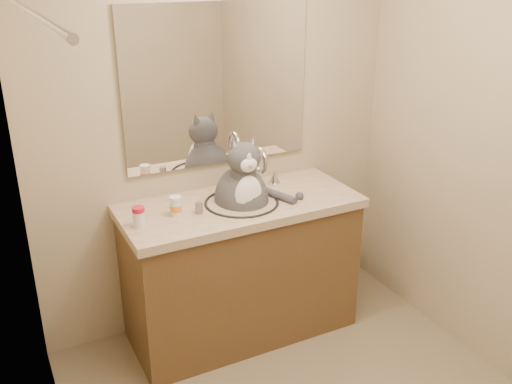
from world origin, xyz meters
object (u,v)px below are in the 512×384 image
cat (243,196)px  grey_canister (199,208)px  pill_bottle_redcap (139,217)px  pill_bottle_orange (176,206)px

cat → grey_canister: (-0.28, -0.04, -0.00)m
pill_bottle_redcap → cat: bearing=5.7°
grey_canister → cat: bearing=8.9°
cat → pill_bottle_redcap: size_ratio=5.53×
pill_bottle_redcap → pill_bottle_orange: bearing=12.6°
cat → pill_bottle_redcap: bearing=-169.0°
pill_bottle_redcap → pill_bottle_orange: pill_bottle_redcap is taller
cat → pill_bottle_redcap: cat is taller
cat → pill_bottle_redcap: (-0.61, -0.06, 0.02)m
cat → pill_bottle_orange: cat is taller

